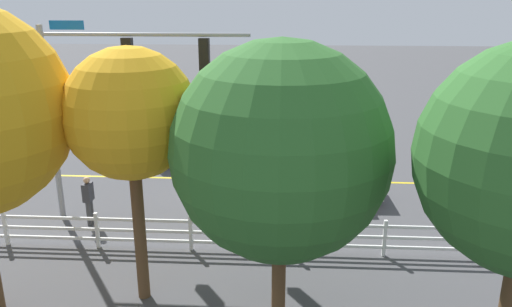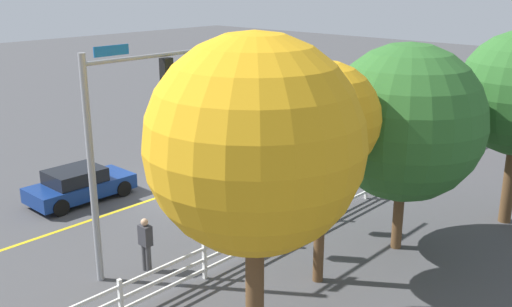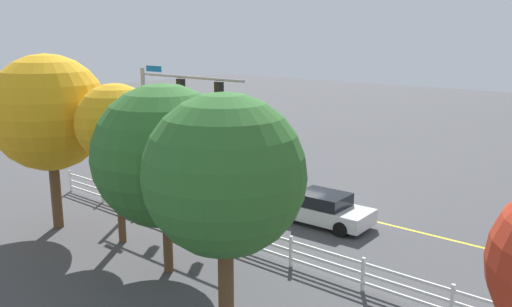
# 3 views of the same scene
# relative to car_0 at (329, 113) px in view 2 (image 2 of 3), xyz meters

# --- Properties ---
(ground_plane) EXTENTS (120.00, 120.00, 0.00)m
(ground_plane) POSITION_rel_car_0_xyz_m (13.43, 2.06, -0.66)
(ground_plane) COLOR #444447
(lane_center_stripe) EXTENTS (28.00, 0.16, 0.01)m
(lane_center_stripe) POSITION_rel_car_0_xyz_m (9.43, 2.06, -0.65)
(lane_center_stripe) COLOR gold
(lane_center_stripe) RESTS_ON ground_plane
(signal_assembly) EXTENTS (6.75, 0.38, 6.67)m
(signal_assembly) POSITION_rel_car_0_xyz_m (17.73, 6.05, 4.03)
(signal_assembly) COLOR gray
(signal_assembly) RESTS_ON ground_plane
(car_0) EXTENTS (4.81, 1.98, 1.33)m
(car_0) POSITION_rel_car_0_xyz_m (0.00, 0.00, 0.00)
(car_0) COLOR maroon
(car_0) RESTS_ON ground_plane
(car_1) EXTENTS (4.05, 1.96, 1.32)m
(car_1) POSITION_rel_car_0_xyz_m (16.72, 0.05, -0.01)
(car_1) COLOR navy
(car_1) RESTS_ON ground_plane
(car_2) EXTENTS (4.86, 2.13, 1.39)m
(car_2) POSITION_rel_car_0_xyz_m (10.69, 3.80, 0.01)
(car_2) COLOR silver
(car_2) RESTS_ON ground_plane
(pedestrian) EXTENTS (0.27, 0.40, 1.69)m
(pedestrian) POSITION_rel_car_0_xyz_m (18.50, 6.63, 0.27)
(pedestrian) COLOR #3F3F42
(pedestrian) RESTS_ON ground_plane
(white_rail_fence) EXTENTS (26.10, 0.10, 1.15)m
(white_rail_fence) POSITION_rel_car_0_xyz_m (10.43, 8.24, -0.05)
(white_rail_fence) COLOR white
(white_rail_fence) RESTS_ON ground_plane
(tree_0) EXTENTS (4.82, 4.82, 7.41)m
(tree_0) POSITION_rel_car_0_xyz_m (19.04, 11.49, 4.33)
(tree_0) COLOR brown
(tree_0) RESTS_ON ground_plane
(tree_2) EXTENTS (4.87, 4.87, 6.61)m
(tree_2) POSITION_rel_car_0_xyz_m (12.06, 11.31, 3.52)
(tree_2) COLOR brown
(tree_2) RESTS_ON ground_plane
(tree_3) EXTENTS (3.09, 3.09, 6.37)m
(tree_3) POSITION_rel_car_0_xyz_m (15.52, 10.73, 4.13)
(tree_3) COLOR brown
(tree_3) RESTS_ON ground_plane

